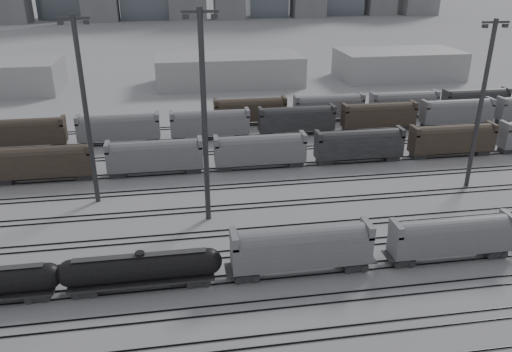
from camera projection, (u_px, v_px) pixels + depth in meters
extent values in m
plane|color=#A9A9AD|center=(237.00, 284.00, 52.85)|extent=(900.00, 900.00, 0.00)
cube|color=black|center=(251.00, 348.00, 44.00)|extent=(220.00, 0.07, 0.16)
cube|color=black|center=(248.00, 337.00, 45.30)|extent=(220.00, 0.07, 0.16)
cube|color=black|center=(243.00, 312.00, 48.54)|extent=(220.00, 0.07, 0.16)
cube|color=black|center=(241.00, 303.00, 49.84)|extent=(220.00, 0.07, 0.16)
cube|color=black|center=(236.00, 282.00, 53.07)|extent=(220.00, 0.07, 0.16)
cube|color=black|center=(235.00, 275.00, 54.38)|extent=(220.00, 0.07, 0.16)
cube|color=black|center=(231.00, 257.00, 57.61)|extent=(220.00, 0.07, 0.16)
cube|color=black|center=(230.00, 251.00, 58.91)|extent=(220.00, 0.07, 0.16)
cube|color=black|center=(226.00, 236.00, 62.15)|extent=(220.00, 0.07, 0.16)
cube|color=black|center=(225.00, 230.00, 63.45)|extent=(220.00, 0.07, 0.16)
cube|color=black|center=(221.00, 210.00, 68.50)|extent=(220.00, 0.07, 0.16)
cube|color=black|center=(220.00, 206.00, 69.80)|extent=(220.00, 0.07, 0.16)
cube|color=black|center=(216.00, 189.00, 74.85)|extent=(220.00, 0.07, 0.16)
cube|color=black|center=(216.00, 185.00, 76.15)|extent=(220.00, 0.07, 0.16)
cube|color=black|center=(213.00, 172.00, 81.20)|extent=(220.00, 0.07, 0.16)
cube|color=black|center=(212.00, 168.00, 82.50)|extent=(220.00, 0.07, 0.16)
cube|color=black|center=(209.00, 155.00, 88.46)|extent=(220.00, 0.07, 0.16)
cube|color=black|center=(208.00, 152.00, 89.76)|extent=(220.00, 0.07, 0.16)
cube|color=black|center=(206.00, 140.00, 95.72)|extent=(220.00, 0.07, 0.16)
cube|color=black|center=(205.00, 138.00, 97.02)|extent=(220.00, 0.07, 0.16)
cube|color=black|center=(203.00, 128.00, 102.98)|extent=(220.00, 0.07, 0.16)
cube|color=black|center=(203.00, 125.00, 104.28)|extent=(220.00, 0.07, 0.16)
cube|color=black|center=(39.00, 293.00, 50.57)|extent=(2.42, 1.95, 0.65)
sphere|color=black|center=(48.00, 276.00, 49.98)|extent=(2.70, 2.70, 2.70)
cube|color=black|center=(86.00, 289.00, 51.24)|extent=(2.50, 2.02, 0.67)
cube|color=black|center=(198.00, 278.00, 52.95)|extent=(2.50, 2.02, 0.67)
cube|color=black|center=(143.00, 280.00, 51.91)|extent=(14.90, 2.59, 0.24)
cylinder|color=black|center=(141.00, 267.00, 51.30)|extent=(13.93, 2.79, 2.79)
sphere|color=black|center=(71.00, 273.00, 50.27)|extent=(2.79, 2.79, 2.79)
sphere|color=black|center=(209.00, 261.00, 52.34)|extent=(2.79, 2.79, 2.79)
cylinder|color=black|center=(140.00, 254.00, 50.70)|extent=(0.96, 0.96, 0.48)
cube|color=black|center=(140.00, 255.00, 50.74)|extent=(13.45, 0.86, 0.06)
cube|color=black|center=(246.00, 274.00, 53.70)|extent=(2.63, 2.12, 0.71)
cube|color=black|center=(354.00, 264.00, 55.51)|extent=(2.63, 2.12, 0.71)
cube|color=slate|center=(301.00, 250.00, 53.67)|extent=(15.17, 3.03, 3.24)
cylinder|color=slate|center=(302.00, 240.00, 53.19)|extent=(13.76, 2.93, 2.93)
cube|color=slate|center=(234.00, 239.00, 51.79)|extent=(0.71, 3.03, 1.42)
cube|color=slate|center=(367.00, 228.00, 53.96)|extent=(0.71, 3.03, 1.42)
cone|color=black|center=(301.00, 265.00, 54.45)|extent=(2.43, 2.43, 0.91)
cube|color=black|center=(402.00, 259.00, 56.37)|extent=(2.44, 1.97, 0.66)
cube|color=black|center=(493.00, 251.00, 58.04)|extent=(2.44, 1.97, 0.66)
cube|color=slate|center=(451.00, 238.00, 56.34)|extent=(14.06, 2.81, 3.00)
cylinder|color=slate|center=(452.00, 230.00, 55.90)|extent=(12.75, 2.72, 2.72)
cube|color=slate|center=(396.00, 228.00, 54.60)|extent=(0.66, 2.81, 1.31)
cube|color=slate|center=(509.00, 219.00, 56.60)|extent=(0.66, 2.81, 1.31)
cone|color=black|center=(448.00, 252.00, 57.06)|extent=(2.25, 2.25, 0.84)
cylinder|color=#343437|center=(86.00, 114.00, 66.32)|extent=(0.66, 0.66, 25.63)
cube|color=#343437|center=(73.00, 18.00, 61.49)|extent=(4.10, 0.31, 0.31)
cube|color=#343437|center=(61.00, 23.00, 61.46)|extent=(0.72, 0.51, 0.51)
cube|color=#343437|center=(86.00, 22.00, 61.92)|extent=(0.72, 0.51, 0.51)
cylinder|color=#343437|center=(204.00, 122.00, 61.20)|extent=(0.69, 0.69, 26.88)
cube|color=#343437|center=(200.00, 11.00, 56.13)|extent=(4.30, 0.32, 0.32)
cube|color=#343437|center=(186.00, 17.00, 56.10)|extent=(0.75, 0.54, 0.54)
cube|color=#343437|center=(214.00, 16.00, 56.58)|extent=(0.75, 0.54, 0.54)
cylinder|color=#343437|center=(480.00, 108.00, 71.39)|extent=(0.63, 0.63, 24.58)
cube|color=#343437|center=(496.00, 22.00, 66.75)|extent=(3.93, 0.30, 0.30)
cube|color=#343437|center=(485.00, 26.00, 66.72)|extent=(0.69, 0.49, 0.49)
cube|color=#343437|center=(505.00, 26.00, 67.16)|extent=(0.69, 0.49, 0.49)
cube|color=#43352A|center=(43.00, 164.00, 76.92)|extent=(15.00, 3.00, 5.60)
cube|color=slate|center=(155.00, 158.00, 79.45)|extent=(15.00, 3.00, 5.60)
cube|color=slate|center=(260.00, 152.00, 81.97)|extent=(15.00, 3.00, 5.60)
cube|color=black|center=(359.00, 146.00, 84.50)|extent=(15.00, 3.00, 5.60)
cube|color=#43352A|center=(452.00, 141.00, 87.02)|extent=(15.00, 3.00, 5.60)
cube|color=#43352A|center=(23.00, 134.00, 90.40)|extent=(15.00, 3.00, 5.60)
cube|color=slate|center=(119.00, 129.00, 92.93)|extent=(15.00, 3.00, 5.60)
cube|color=slate|center=(210.00, 125.00, 95.45)|extent=(15.00, 3.00, 5.60)
cube|color=black|center=(297.00, 121.00, 97.97)|extent=(15.00, 3.00, 5.60)
cube|color=#43352A|center=(379.00, 117.00, 100.50)|extent=(15.00, 3.00, 5.60)
cube|color=slate|center=(457.00, 113.00, 103.02)|extent=(15.00, 3.00, 5.60)
cube|color=#43352A|center=(250.00, 112.00, 104.05)|extent=(15.00, 3.00, 5.60)
cube|color=slate|center=(329.00, 108.00, 106.57)|extent=(15.00, 3.00, 5.60)
cube|color=slate|center=(404.00, 105.00, 109.09)|extent=(15.00, 3.00, 5.60)
cube|color=black|center=(475.00, 102.00, 111.62)|extent=(15.00, 3.00, 5.60)
cube|color=#ACADAF|center=(229.00, 70.00, 138.96)|extent=(40.00, 18.00, 8.00)
cube|color=#ACADAF|center=(398.00, 64.00, 146.39)|extent=(35.00, 18.00, 8.00)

